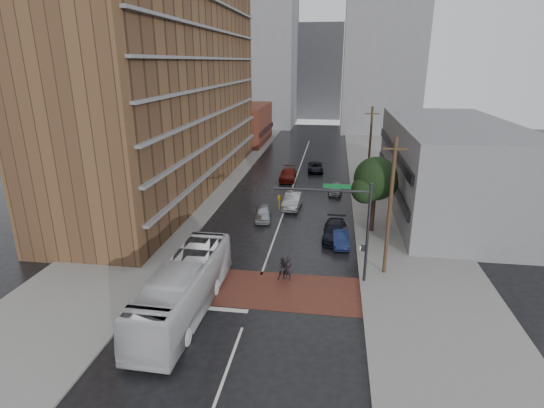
% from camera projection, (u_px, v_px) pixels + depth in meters
% --- Properties ---
extents(ground, '(160.00, 160.00, 0.00)m').
position_uv_depth(ground, '(255.00, 293.00, 28.33)').
color(ground, black).
rests_on(ground, ground).
extents(crosswalk, '(14.00, 5.00, 0.02)m').
position_uv_depth(crosswalk, '(256.00, 289.00, 28.79)').
color(crosswalk, brown).
rests_on(crosswalk, ground).
extents(sidewalk_west, '(9.00, 90.00, 0.15)m').
position_uv_depth(sidewalk_west, '(202.00, 184.00, 53.33)').
color(sidewalk_west, gray).
rests_on(sidewalk_west, ground).
extents(sidewalk_east, '(9.00, 90.00, 0.15)m').
position_uv_depth(sidewalk_east, '(389.00, 191.00, 50.15)').
color(sidewalk_east, gray).
rests_on(sidewalk_east, ground).
extents(apartment_block, '(10.00, 44.00, 28.00)m').
position_uv_depth(apartment_block, '(171.00, 68.00, 48.29)').
color(apartment_block, brown).
rests_on(apartment_block, ground).
extents(storefront_west, '(8.00, 16.00, 7.00)m').
position_uv_depth(storefront_west, '(245.00, 124.00, 79.49)').
color(storefront_west, brown).
rests_on(storefront_west, ground).
extents(building_east, '(11.00, 26.00, 9.00)m').
position_uv_depth(building_east, '(449.00, 166.00, 43.36)').
color(building_east, gray).
rests_on(building_east, ground).
extents(distant_tower_west, '(18.00, 16.00, 32.00)m').
position_uv_depth(distant_tower_west, '(256.00, 55.00, 98.28)').
color(distant_tower_west, gray).
rests_on(distant_tower_west, ground).
extents(distant_tower_east, '(16.00, 14.00, 36.00)m').
position_uv_depth(distant_tower_east, '(383.00, 45.00, 88.14)').
color(distant_tower_east, gray).
rests_on(distant_tower_east, ground).
extents(distant_tower_center, '(12.00, 10.00, 24.00)m').
position_uv_depth(distant_tower_center, '(319.00, 72.00, 113.56)').
color(distant_tower_center, gray).
rests_on(distant_tower_center, ground).
extents(street_tree, '(4.20, 4.10, 6.90)m').
position_uv_depth(street_tree, '(376.00, 182.00, 36.92)').
color(street_tree, '#332319').
rests_on(street_tree, ground).
extents(signal_mast, '(6.50, 0.30, 7.20)m').
position_uv_depth(signal_mast, '(347.00, 218.00, 28.35)').
color(signal_mast, '#2D2D33').
rests_on(signal_mast, ground).
extents(utility_pole_near, '(1.60, 0.26, 10.00)m').
position_uv_depth(utility_pole_near, '(390.00, 207.00, 29.22)').
color(utility_pole_near, '#473321').
rests_on(utility_pole_near, ground).
extents(utility_pole_far, '(1.60, 0.26, 10.00)m').
position_uv_depth(utility_pole_far, '(370.00, 150.00, 47.97)').
color(utility_pole_far, '#473321').
rests_on(utility_pole_far, ground).
extents(transit_bus, '(2.99, 11.84, 3.28)m').
position_uv_depth(transit_bus, '(184.00, 288.00, 25.68)').
color(transit_bus, silver).
rests_on(transit_bus, ground).
extents(pedestrian_a, '(0.76, 0.64, 1.76)m').
position_uv_depth(pedestrian_a, '(288.00, 269.00, 29.71)').
color(pedestrian_a, black).
rests_on(pedestrian_a, ground).
extents(pedestrian_b, '(0.95, 0.83, 1.66)m').
position_uv_depth(pedestrian_b, '(283.00, 269.00, 29.80)').
color(pedestrian_b, black).
rests_on(pedestrian_b, ground).
extents(car_travel_a, '(2.02, 4.05, 1.32)m').
position_uv_depth(car_travel_a, '(263.00, 213.00, 41.25)').
color(car_travel_a, '#AAAFB2').
rests_on(car_travel_a, ground).
extents(car_travel_b, '(1.94, 4.83, 1.56)m').
position_uv_depth(car_travel_b, '(293.00, 200.00, 44.63)').
color(car_travel_b, '#A5A8AD').
rests_on(car_travel_b, ground).
extents(car_travel_c, '(2.10, 5.01, 1.45)m').
position_uv_depth(car_travel_c, '(288.00, 175.00, 55.05)').
color(car_travel_c, '#67140B').
rests_on(car_travel_c, ground).
extents(suv_travel, '(2.38, 4.67, 1.27)m').
position_uv_depth(suv_travel, '(316.00, 167.00, 59.34)').
color(suv_travel, black).
rests_on(suv_travel, ground).
extents(car_parked_near, '(1.55, 3.84, 1.24)m').
position_uv_depth(car_parked_near, '(340.00, 238.00, 35.57)').
color(car_parked_near, '#121C41').
rests_on(car_parked_near, ground).
extents(car_parked_mid, '(2.23, 5.01, 1.43)m').
position_uv_depth(car_parked_mid, '(335.00, 231.00, 36.76)').
color(car_parked_mid, black).
rests_on(car_parked_mid, ground).
extents(car_parked_far, '(1.73, 3.79, 1.26)m').
position_uv_depth(car_parked_far, '(336.00, 188.00, 49.50)').
color(car_parked_far, '#9B9DA3').
rests_on(car_parked_far, ground).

